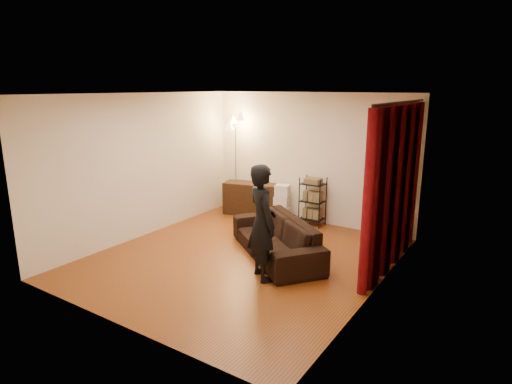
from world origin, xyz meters
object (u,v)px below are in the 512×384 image
Objects in this scene: person at (262,223)px; wire_shelf at (313,201)px; media_cabinet at (252,199)px; floor_lamp at (236,164)px; storage_boxes at (282,202)px; sofa at (276,238)px.

person is 1.72× the size of wire_shelf.
media_cabinet is 0.85m from floor_lamp.
wire_shelf reaches higher than storage_boxes.
floor_lamp reaches higher than sofa.
person is 0.79× the size of floor_lamp.
person is at bearing -83.47° from wire_shelf.
person is (0.26, -0.85, 0.54)m from sofa.
person reaches higher than wire_shelf.
media_cabinet reaches higher than sofa.
media_cabinet is 1.61× the size of storage_boxes.
floor_lamp reaches higher than media_cabinet.
storage_boxes is at bearing -29.69° from person.
floor_lamp reaches higher than wire_shelf.
floor_lamp is (-0.41, -0.04, 0.75)m from media_cabinet.
storage_boxes is 0.73m from wire_shelf.
sofa is 2.90× the size of storage_boxes.
wire_shelf is (1.47, 0.05, 0.14)m from media_cabinet.
wire_shelf is 0.46× the size of floor_lamp.
media_cabinet is (-1.70, 1.81, 0.04)m from sofa.
floor_lamp reaches higher than person.
floor_lamp is at bearing 178.96° from wire_shelf.
storage_boxes is 0.76× the size of wire_shelf.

